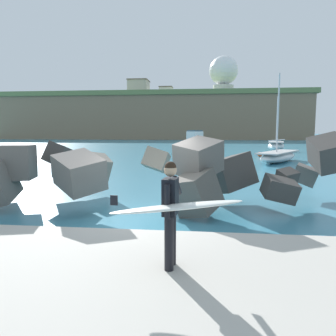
% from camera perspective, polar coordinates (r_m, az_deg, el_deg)
% --- Properties ---
extents(ground_plane, '(400.00, 400.00, 0.00)m').
position_cam_1_polar(ground_plane, '(9.42, -3.52, -8.81)').
color(ground_plane, teal).
extents(walkway_path, '(48.00, 4.40, 0.24)m').
position_cam_1_polar(walkway_path, '(5.71, -10.84, -18.26)').
color(walkway_path, '#B2ADA3').
rests_on(walkway_path, ground).
extents(breakwater_jetty, '(25.69, 6.94, 2.48)m').
position_cam_1_polar(breakwater_jetty, '(10.81, -5.04, -0.56)').
color(breakwater_jetty, '#4C4944').
rests_on(breakwater_jetty, ground).
extents(surfer_with_board, '(2.11, 1.23, 1.78)m').
position_cam_1_polar(surfer_with_board, '(5.24, 0.56, -7.01)').
color(surfer_with_board, black).
rests_on(surfer_with_board, walkway_path).
extents(boat_near_left, '(2.77, 4.82, 6.51)m').
position_cam_1_polar(boat_near_left, '(41.53, 18.40, 3.74)').
color(boat_near_left, white).
rests_on(boat_near_left, ground).
extents(boat_mid_left, '(4.62, 5.68, 2.46)m').
position_cam_1_polar(boat_mid_left, '(33.62, 4.35, 3.73)').
color(boat_mid_left, '#1E6656').
rests_on(boat_mid_left, ground).
extents(boat_mid_centre, '(4.67, 6.41, 6.72)m').
position_cam_1_polar(boat_mid_centre, '(26.72, 18.78, 2.00)').
color(boat_mid_centre, white).
rests_on(boat_mid_centre, ground).
extents(mooring_buoy_inner, '(0.44, 0.44, 0.44)m').
position_cam_1_polar(mooring_buoy_inner, '(31.54, 15.81, 2.30)').
color(mooring_buoy_inner, '#E54C1E').
rests_on(mooring_buoy_inner, ground).
extents(mooring_buoy_middle, '(0.44, 0.44, 0.44)m').
position_cam_1_polar(mooring_buoy_middle, '(31.56, -24.78, 1.94)').
color(mooring_buoy_middle, silver).
rests_on(mooring_buoy_middle, ground).
extents(mooring_buoy_outer, '(0.44, 0.44, 0.44)m').
position_cam_1_polar(mooring_buoy_outer, '(33.90, -16.86, 2.56)').
color(mooring_buoy_outer, silver).
rests_on(mooring_buoy_outer, ground).
extents(headland_bluff, '(82.92, 34.99, 12.33)m').
position_cam_1_polar(headland_bluff, '(99.10, -2.16, 8.86)').
color(headland_bluff, '#847056').
rests_on(headland_bluff, ground).
extents(radar_dome, '(7.99, 7.99, 10.61)m').
position_cam_1_polar(radar_dome, '(96.04, 9.71, 16.04)').
color(radar_dome, silver).
rests_on(radar_dome, headland_bluff).
extents(station_building_west, '(6.38, 7.29, 6.06)m').
position_cam_1_polar(station_building_west, '(108.27, -5.15, 13.53)').
color(station_building_west, '#B2ADA3').
rests_on(station_building_west, headland_bluff).
extents(station_building_central, '(4.30, 4.54, 4.05)m').
position_cam_1_polar(station_building_central, '(108.68, -0.36, 13.00)').
color(station_building_central, silver).
rests_on(station_building_central, headland_bluff).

